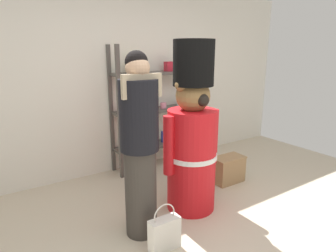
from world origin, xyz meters
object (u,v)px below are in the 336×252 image
at_px(merchandise_shelf, 153,108).
at_px(display_crate, 228,169).
at_px(person_shopper, 140,145).
at_px(teddy_bear_guard, 192,137).
at_px(shopping_bag, 165,233).

height_order(merchandise_shelf, display_crate, merchandise_shelf).
bearing_deg(person_shopper, display_crate, 13.64).
relative_size(teddy_bear_guard, shopping_bag, 4.11).
bearing_deg(display_crate, person_shopper, -166.36).
bearing_deg(shopping_bag, person_shopper, 99.21).
bearing_deg(teddy_bear_guard, display_crate, 16.77).
distance_m(teddy_bear_guard, shopping_bag, 1.01).
height_order(person_shopper, display_crate, person_shopper).
height_order(merchandise_shelf, person_shopper, merchandise_shelf).
distance_m(merchandise_shelf, display_crate, 1.38).
bearing_deg(display_crate, merchandise_shelf, 116.88).
distance_m(merchandise_shelf, teddy_bear_guard, 1.32).
xyz_separation_m(teddy_bear_guard, shopping_bag, (-0.63, -0.45, -0.66)).
relative_size(merchandise_shelf, teddy_bear_guard, 0.99).
height_order(person_shopper, shopping_bag, person_shopper).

